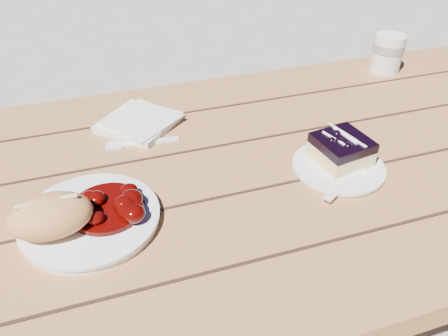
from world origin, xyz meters
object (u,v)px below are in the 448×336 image
object	(u,v)px
bread_roll	(51,216)
blueberry_cake	(341,149)
coffee_cup	(387,53)
main_plate	(91,219)
picnic_table	(317,206)
dessert_plate	(338,167)

from	to	relation	value
bread_roll	blueberry_cake	world-z (taller)	bread_roll
blueberry_cake	coffee_cup	world-z (taller)	coffee_cup
main_plate	coffee_cup	xyz separation A→B (m)	(0.83, 0.38, 0.04)
picnic_table	blueberry_cake	xyz separation A→B (m)	(-0.00, -0.06, 0.20)
main_plate	bread_roll	xyz separation A→B (m)	(-0.06, -0.02, 0.04)
main_plate	blueberry_cake	xyz separation A→B (m)	(0.48, 0.02, 0.03)
dessert_plate	blueberry_cake	bearing A→B (deg)	56.31
picnic_table	dessert_plate	xyz separation A→B (m)	(-0.01, -0.07, 0.17)
dessert_plate	bread_roll	bearing A→B (deg)	-177.31
blueberry_cake	coffee_cup	xyz separation A→B (m)	(0.35, 0.36, 0.01)
coffee_cup	dessert_plate	bearing A→B (deg)	-133.90
picnic_table	bread_roll	distance (m)	0.59
picnic_table	dessert_plate	world-z (taller)	dessert_plate
bread_roll	picnic_table	bearing A→B (deg)	10.05
bread_roll	dessert_plate	xyz separation A→B (m)	(0.53, 0.02, -0.04)
dessert_plate	blueberry_cake	world-z (taller)	blueberry_cake
picnic_table	bread_roll	world-z (taller)	bread_roll
dessert_plate	blueberry_cake	size ratio (longest dim) A/B	1.59
main_plate	coffee_cup	size ratio (longest dim) A/B	2.24
dessert_plate	picnic_table	bearing A→B (deg)	79.02
blueberry_cake	coffee_cup	size ratio (longest dim) A/B	1.08
coffee_cup	bread_roll	bearing A→B (deg)	-155.82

